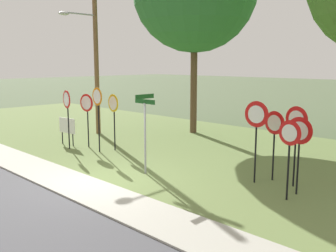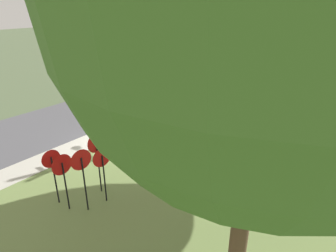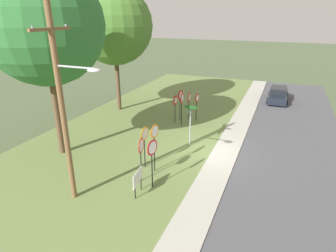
{
  "view_description": "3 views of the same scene",
  "coord_description": "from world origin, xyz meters",
  "px_view_note": "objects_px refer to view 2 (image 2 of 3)",
  "views": [
    {
      "loc": [
        9.74,
        -6.95,
        3.83
      ],
      "look_at": [
        -0.1,
        3.15,
        1.45
      ],
      "focal_mm": 40.54,
      "sensor_mm": 36.0,
      "label": 1
    },
    {
      "loc": [
        9.66,
        11.45,
        7.11
      ],
      "look_at": [
        -0.57,
        3.51,
        1.57
      ],
      "focal_mm": 30.85,
      "sensor_mm": 36.0,
      "label": 2
    },
    {
      "loc": [
        -15.8,
        -3.56,
        8.13
      ],
      "look_at": [
        0.09,
        2.97,
        1.32
      ],
      "focal_mm": 30.51,
      "sensor_mm": 36.0,
      "label": 3
    }
  ],
  "objects_px": {
    "yield_sign_near_left": "(82,166)",
    "notice_board": "(199,107)",
    "stop_sign_far_center": "(195,98)",
    "stop_sign_near_left": "(189,105)",
    "street_name_post": "(126,120)",
    "stop_sign_near_right": "(182,98)",
    "yield_sign_center": "(102,162)",
    "yield_sign_far_left": "(63,169)",
    "stop_sign_far_left": "(188,92)",
    "utility_pole": "(251,48)",
    "yield_sign_near_right": "(96,148)",
    "yield_sign_far_right": "(52,164)"
  },
  "relations": [
    {
      "from": "yield_sign_near_left",
      "to": "notice_board",
      "type": "bearing_deg",
      "value": -162.4
    },
    {
      "from": "stop_sign_far_center",
      "to": "yield_sign_near_left",
      "type": "xyz_separation_m",
      "value": [
        9.19,
        1.25,
        0.11
      ]
    },
    {
      "from": "stop_sign_near_left",
      "to": "street_name_post",
      "type": "xyz_separation_m",
      "value": [
        3.57,
        -1.42,
        -0.14
      ]
    },
    {
      "from": "stop_sign_near_right",
      "to": "yield_sign_near_left",
      "type": "bearing_deg",
      "value": 16.12
    },
    {
      "from": "stop_sign_near_left",
      "to": "stop_sign_far_center",
      "type": "relative_size",
      "value": 1.02
    },
    {
      "from": "yield_sign_center",
      "to": "notice_board",
      "type": "xyz_separation_m",
      "value": [
        -9.53,
        -1.75,
        -0.85
      ]
    },
    {
      "from": "yield_sign_far_left",
      "to": "stop_sign_far_left",
      "type": "bearing_deg",
      "value": -170.06
    },
    {
      "from": "stop_sign_far_left",
      "to": "utility_pole",
      "type": "xyz_separation_m",
      "value": [
        -2.12,
        2.96,
        2.73
      ]
    },
    {
      "from": "yield_sign_near_left",
      "to": "yield_sign_far_left",
      "type": "distance_m",
      "value": 0.74
    },
    {
      "from": "yield_sign_near_left",
      "to": "yield_sign_near_right",
      "type": "relative_size",
      "value": 0.96
    },
    {
      "from": "yield_sign_far_left",
      "to": "notice_board",
      "type": "relative_size",
      "value": 1.82
    },
    {
      "from": "yield_sign_near_right",
      "to": "stop_sign_far_left",
      "type": "bearing_deg",
      "value": -172.31
    },
    {
      "from": "stop_sign_near_right",
      "to": "yield_sign_near_left",
      "type": "xyz_separation_m",
      "value": [
        8.06,
        1.47,
        -0.15
      ]
    },
    {
      "from": "yield_sign_far_right",
      "to": "notice_board",
      "type": "bearing_deg",
      "value": -171.18
    },
    {
      "from": "yield_sign_far_left",
      "to": "utility_pole",
      "type": "bearing_deg",
      "value": 174.5
    },
    {
      "from": "yield_sign_far_right",
      "to": "yield_sign_near_right",
      "type": "bearing_deg",
      "value": 160.58
    },
    {
      "from": "stop_sign_far_center",
      "to": "utility_pole",
      "type": "distance_m",
      "value": 4.37
    },
    {
      "from": "yield_sign_center",
      "to": "yield_sign_near_right",
      "type": "bearing_deg",
      "value": -105.97
    },
    {
      "from": "yield_sign_center",
      "to": "stop_sign_far_left",
      "type": "bearing_deg",
      "value": -158.11
    },
    {
      "from": "stop_sign_near_left",
      "to": "stop_sign_near_right",
      "type": "height_order",
      "value": "stop_sign_near_right"
    },
    {
      "from": "yield_sign_center",
      "to": "utility_pole",
      "type": "bearing_deg",
      "value": -176.18
    },
    {
      "from": "yield_sign_far_right",
      "to": "yield_sign_center",
      "type": "relative_size",
      "value": 0.99
    },
    {
      "from": "yield_sign_near_left",
      "to": "yield_sign_far_right",
      "type": "relative_size",
      "value": 1.11
    },
    {
      "from": "yield_sign_center",
      "to": "stop_sign_far_center",
      "type": "bearing_deg",
      "value": -162.65
    },
    {
      "from": "yield_sign_near_left",
      "to": "utility_pole",
      "type": "height_order",
      "value": "utility_pole"
    },
    {
      "from": "stop_sign_near_left",
      "to": "stop_sign_far_left",
      "type": "bearing_deg",
      "value": -137.65
    },
    {
      "from": "stop_sign_far_center",
      "to": "notice_board",
      "type": "bearing_deg",
      "value": -170.9
    },
    {
      "from": "stop_sign_near_right",
      "to": "stop_sign_far_center",
      "type": "xyz_separation_m",
      "value": [
        -1.14,
        0.22,
        -0.26
      ]
    },
    {
      "from": "yield_sign_center",
      "to": "yield_sign_far_left",
      "type": "bearing_deg",
      "value": -23.64
    },
    {
      "from": "stop_sign_near_left",
      "to": "yield_sign_far_right",
      "type": "xyz_separation_m",
      "value": [
        8.28,
        -0.44,
        -0.11
      ]
    },
    {
      "from": "yield_sign_far_left",
      "to": "utility_pole",
      "type": "relative_size",
      "value": 0.27
    },
    {
      "from": "stop_sign_far_left",
      "to": "notice_board",
      "type": "relative_size",
      "value": 2.07
    },
    {
      "from": "yield_sign_far_left",
      "to": "yield_sign_far_right",
      "type": "relative_size",
      "value": 1.01
    },
    {
      "from": "yield_sign_near_left",
      "to": "yield_sign_center",
      "type": "distance_m",
      "value": 0.81
    },
    {
      "from": "yield_sign_far_left",
      "to": "yield_sign_center",
      "type": "bearing_deg",
      "value": 150.05
    },
    {
      "from": "stop_sign_far_center",
      "to": "yield_sign_near_right",
      "type": "distance_m",
      "value": 8.17
    },
    {
      "from": "yield_sign_near_left",
      "to": "street_name_post",
      "type": "xyz_separation_m",
      "value": [
        -4.3,
        -2.21,
        -0.23
      ]
    },
    {
      "from": "notice_board",
      "to": "stop_sign_far_left",
      "type": "bearing_deg",
      "value": -34.72
    },
    {
      "from": "stop_sign_far_center",
      "to": "utility_pole",
      "type": "bearing_deg",
      "value": 129.55
    },
    {
      "from": "stop_sign_far_center",
      "to": "street_name_post",
      "type": "xyz_separation_m",
      "value": [
        4.89,
        -0.96,
        -0.12
      ]
    },
    {
      "from": "yield_sign_near_left",
      "to": "yield_sign_far_left",
      "type": "height_order",
      "value": "yield_sign_near_left"
    },
    {
      "from": "yield_sign_near_left",
      "to": "notice_board",
      "type": "xyz_separation_m",
      "value": [
        -10.31,
        -1.62,
        -1.03
      ]
    },
    {
      "from": "street_name_post",
      "to": "yield_sign_center",
      "type": "bearing_deg",
      "value": 33.77
    },
    {
      "from": "yield_sign_near_left",
      "to": "street_name_post",
      "type": "relative_size",
      "value": 0.91
    },
    {
      "from": "street_name_post",
      "to": "notice_board",
      "type": "xyz_separation_m",
      "value": [
        -6.01,
        0.6,
        -0.81
      ]
    },
    {
      "from": "yield_sign_far_left",
      "to": "stop_sign_near_right",
      "type": "bearing_deg",
      "value": -172.38
    },
    {
      "from": "stop_sign_near_right",
      "to": "yield_sign_center",
      "type": "relative_size",
      "value": 1.21
    },
    {
      "from": "yield_sign_far_left",
      "to": "street_name_post",
      "type": "xyz_separation_m",
      "value": [
        -4.69,
        -1.62,
        -0.05
      ]
    },
    {
      "from": "stop_sign_far_center",
      "to": "yield_sign_far_left",
      "type": "distance_m",
      "value": 9.61
    },
    {
      "from": "street_name_post",
      "to": "yield_sign_near_left",
      "type": "bearing_deg",
      "value": 27.36
    }
  ]
}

